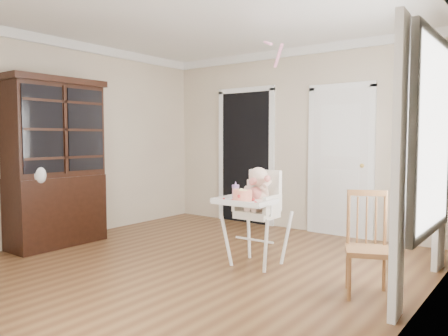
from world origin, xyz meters
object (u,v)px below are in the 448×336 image
Objects in this scene: high_chair at (257,206)px; sippy_cup at (236,191)px; dining_chair at (368,247)px; cake at (243,195)px; china_cabinet at (56,162)px.

high_chair is 5.59× the size of sippy_cup.
sippy_cup is 0.21× the size of dining_chair.
cake is 0.20m from sippy_cup.
china_cabinet reaches higher than sippy_cup.
high_chair reaches higher than sippy_cup.
china_cabinet reaches higher than cake.
cake is 0.28× the size of dining_chair.
high_chair is 0.28m from sippy_cup.
china_cabinet reaches higher than high_chair.
sippy_cup is at bearing 15.12° from china_cabinet.
high_chair is at bearing 148.24° from dining_chair.
dining_chair is (1.43, -0.02, -0.38)m from sippy_cup.
cake is 0.12× the size of china_cabinet.
china_cabinet is at bearing -168.08° from cake.
sippy_cup is at bearing 155.19° from dining_chair.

